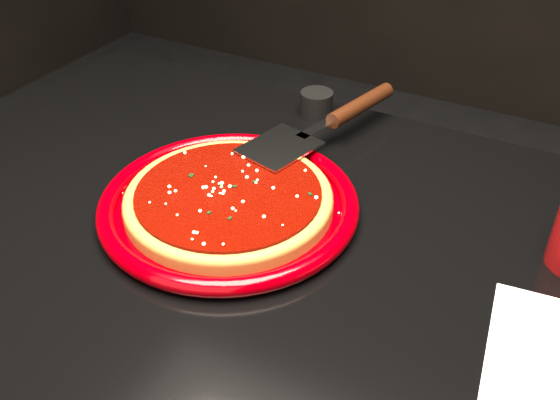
# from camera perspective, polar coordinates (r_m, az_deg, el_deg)

# --- Properties ---
(plate) EXTENTS (0.40, 0.40, 0.03)m
(plate) POSITION_cam_1_polar(r_m,az_deg,el_deg) (0.82, -4.69, -0.34)
(plate) COLOR #700004
(plate) RESTS_ON table
(pizza_crust) EXTENTS (0.32, 0.32, 0.01)m
(pizza_crust) POSITION_cam_1_polar(r_m,az_deg,el_deg) (0.82, -4.70, -0.11)
(pizza_crust) COLOR olive
(pizza_crust) RESTS_ON plate
(pizza_crust_rim) EXTENTS (0.32, 0.32, 0.02)m
(pizza_crust_rim) POSITION_cam_1_polar(r_m,az_deg,el_deg) (0.81, -4.72, 0.27)
(pizza_crust_rim) COLOR olive
(pizza_crust_rim) RESTS_ON plate
(pizza_sauce) EXTENTS (0.29, 0.29, 0.01)m
(pizza_sauce) POSITION_cam_1_polar(r_m,az_deg,el_deg) (0.81, -4.74, 0.55)
(pizza_sauce) COLOR #610600
(pizza_sauce) RESTS_ON plate
(parmesan_dusting) EXTENTS (0.23, 0.23, 0.01)m
(parmesan_dusting) POSITION_cam_1_polar(r_m,az_deg,el_deg) (0.81, -4.77, 0.95)
(parmesan_dusting) COLOR #F1E8BB
(parmesan_dusting) RESTS_ON plate
(basil_flecks) EXTENTS (0.21, 0.21, 0.00)m
(basil_flecks) POSITION_cam_1_polar(r_m,az_deg,el_deg) (0.81, -4.76, 0.89)
(basil_flecks) COLOR black
(basil_flecks) RESTS_ON plate
(pizza_server) EXTENTS (0.18, 0.37, 0.03)m
(pizza_server) POSITION_cam_1_polar(r_m,az_deg,el_deg) (0.94, 4.10, 7.11)
(pizza_server) COLOR silver
(pizza_server) RESTS_ON plate
(ramekin) EXTENTS (0.07, 0.07, 0.04)m
(ramekin) POSITION_cam_1_polar(r_m,az_deg,el_deg) (1.04, 3.36, 8.78)
(ramekin) COLOR black
(ramekin) RESTS_ON table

